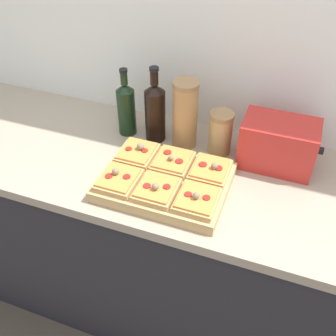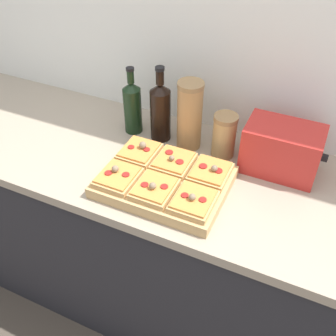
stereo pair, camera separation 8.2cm
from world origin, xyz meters
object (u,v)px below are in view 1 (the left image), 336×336
cutting_board (165,182)px  grain_jar_short (220,133)px  toaster_oven (278,144)px  olive_oil_bottle (126,108)px  grain_jar_tall (185,115)px  wine_bottle (155,111)px

cutting_board → grain_jar_short: grain_jar_short is taller
cutting_board → grain_jar_short: 0.30m
toaster_oven → olive_oil_bottle: bearing=179.9°
cutting_board → grain_jar_short: bearing=64.4°
cutting_board → toaster_oven: bearing=37.4°
cutting_board → grain_jar_tall: bearing=93.6°
cutting_board → wine_bottle: 0.32m
toaster_oven → grain_jar_tall: bearing=179.9°
grain_jar_tall → grain_jar_short: 0.15m
wine_bottle → toaster_oven: bearing=-0.1°
cutting_board → grain_jar_short: size_ratio=2.51×
grain_jar_tall → grain_jar_short: grain_jar_tall is taller
wine_bottle → grain_jar_tall: bearing=0.0°
olive_oil_bottle → grain_jar_short: bearing=0.0°
grain_jar_tall → grain_jar_short: size_ratio=1.58×
wine_bottle → grain_jar_short: size_ratio=1.79×
wine_bottle → grain_jar_short: (0.27, 0.00, -0.04)m
olive_oil_bottle → grain_jar_tall: (0.25, 0.00, 0.02)m
olive_oil_bottle → toaster_oven: olive_oil_bottle is taller
grain_jar_tall → toaster_oven: size_ratio=0.95×
grain_jar_tall → wine_bottle: bearing=-180.0°
olive_oil_bottle → wine_bottle: bearing=0.0°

